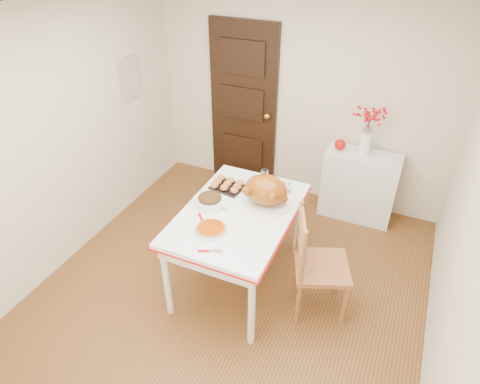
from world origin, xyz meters
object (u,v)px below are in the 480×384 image
at_px(chair_oak, 322,265).
at_px(sideboard, 359,186).
at_px(turkey_platter, 266,191).
at_px(pumpkin_pie, 211,229).
at_px(kitchen_table, 238,247).

bearing_deg(chair_oak, sideboard, -22.56).
relative_size(sideboard, turkey_platter, 1.78).
bearing_deg(chair_oak, turkey_platter, 49.21).
relative_size(turkey_platter, pumpkin_pie, 1.76).
relative_size(kitchen_table, chair_oak, 1.34).
bearing_deg(pumpkin_pie, turkey_platter, 62.49).
xyz_separation_m(sideboard, kitchen_table, (-0.83, -1.54, 0.01)).
xyz_separation_m(kitchen_table, pumpkin_pie, (-0.09, -0.34, 0.45)).
bearing_deg(pumpkin_pie, sideboard, 63.77).
distance_m(sideboard, turkey_platter, 1.60).
height_order(kitchen_table, turkey_platter, turkey_platter).
height_order(sideboard, pumpkin_pie, pumpkin_pie).
distance_m(turkey_platter, pumpkin_pie, 0.61).
bearing_deg(sideboard, chair_oak, -91.15).
xyz_separation_m(sideboard, chair_oak, (-0.03, -1.56, 0.11)).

